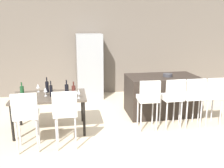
{
  "coord_description": "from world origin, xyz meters",
  "views": [
    {
      "loc": [
        -1.41,
        -4.64,
        2.14
      ],
      "look_at": [
        -0.55,
        0.42,
        0.85
      ],
      "focal_mm": 39.31,
      "sensor_mm": 36.0,
      "label": 1
    }
  ],
  "objects_px": {
    "bar_chair_left": "(148,97)",
    "dining_chair_far": "(65,110)",
    "dining_chair_near": "(26,112)",
    "wine_bottle_left": "(22,91)",
    "bar_chair_middle": "(173,96)",
    "wine_bottle_corner": "(51,91)",
    "bar_chair_right": "(193,95)",
    "kitchen_island": "(162,95)",
    "fruit_bowl": "(168,75)",
    "wine_glass_near": "(79,92)",
    "refrigerator": "(90,66)",
    "wine_bottle_end": "(67,90)",
    "wine_bottle_inner": "(47,87)",
    "wine_glass_right": "(45,90)",
    "wine_glass_middle": "(38,86)",
    "dining_table": "(49,99)",
    "wine_bottle_far": "(74,91)"
  },
  "relations": [
    {
      "from": "bar_chair_left",
      "to": "dining_chair_far",
      "type": "bearing_deg",
      "value": -163.08
    },
    {
      "from": "dining_chair_near",
      "to": "wine_bottle_left",
      "type": "height_order",
      "value": "dining_chair_near"
    },
    {
      "from": "bar_chair_middle",
      "to": "wine_bottle_corner",
      "type": "xyz_separation_m",
      "value": [
        -2.41,
        0.22,
        0.16
      ]
    },
    {
      "from": "bar_chair_right",
      "to": "wine_bottle_left",
      "type": "distance_m",
      "value": 3.41
    },
    {
      "from": "kitchen_island",
      "to": "fruit_bowl",
      "type": "distance_m",
      "value": 0.51
    },
    {
      "from": "dining_chair_far",
      "to": "bar_chair_left",
      "type": "bearing_deg",
      "value": 16.92
    },
    {
      "from": "wine_bottle_left",
      "to": "wine_glass_near",
      "type": "xyz_separation_m",
      "value": [
        1.07,
        -0.25,
        0.01
      ]
    },
    {
      "from": "bar_chair_right",
      "to": "refrigerator",
      "type": "bearing_deg",
      "value": 127.79
    },
    {
      "from": "wine_bottle_corner",
      "to": "wine_bottle_left",
      "type": "relative_size",
      "value": 1.07
    },
    {
      "from": "kitchen_island",
      "to": "wine_bottle_end",
      "type": "xyz_separation_m",
      "value": [
        -2.21,
        -0.66,
        0.4
      ]
    },
    {
      "from": "dining_chair_far",
      "to": "wine_bottle_inner",
      "type": "distance_m",
      "value": 1.11
    },
    {
      "from": "kitchen_island",
      "to": "wine_bottle_inner",
      "type": "distance_m",
      "value": 2.66
    },
    {
      "from": "bar_chair_middle",
      "to": "fruit_bowl",
      "type": "xyz_separation_m",
      "value": [
        0.19,
        0.79,
        0.26
      ]
    },
    {
      "from": "dining_chair_near",
      "to": "refrigerator",
      "type": "distance_m",
      "value": 3.26
    },
    {
      "from": "bar_chair_right",
      "to": "wine_glass_right",
      "type": "height_order",
      "value": "bar_chair_right"
    },
    {
      "from": "kitchen_island",
      "to": "bar_chair_middle",
      "type": "distance_m",
      "value": 0.89
    },
    {
      "from": "bar_chair_left",
      "to": "fruit_bowl",
      "type": "xyz_separation_m",
      "value": [
        0.71,
        0.79,
        0.26
      ]
    },
    {
      "from": "dining_chair_far",
      "to": "wine_bottle_end",
      "type": "distance_m",
      "value": 0.71
    },
    {
      "from": "wine_glass_right",
      "to": "wine_bottle_end",
      "type": "bearing_deg",
      "value": -11.38
    },
    {
      "from": "wine_bottle_end",
      "to": "wine_glass_near",
      "type": "height_order",
      "value": "wine_bottle_end"
    },
    {
      "from": "wine_bottle_inner",
      "to": "dining_chair_far",
      "type": "bearing_deg",
      "value": -70.1
    },
    {
      "from": "bar_chair_left",
      "to": "dining_chair_near",
      "type": "height_order",
      "value": "same"
    },
    {
      "from": "dining_chair_far",
      "to": "wine_glass_middle",
      "type": "xyz_separation_m",
      "value": [
        -0.56,
        1.09,
        0.17
      ]
    },
    {
      "from": "dining_chair_near",
      "to": "wine_glass_near",
      "type": "relative_size",
      "value": 6.03
    },
    {
      "from": "wine_bottle_inner",
      "to": "fruit_bowl",
      "type": "xyz_separation_m",
      "value": [
        2.71,
        0.24,
        0.09
      ]
    },
    {
      "from": "wine_bottle_end",
      "to": "wine_glass_near",
      "type": "relative_size",
      "value": 1.86
    },
    {
      "from": "dining_table",
      "to": "wine_glass_middle",
      "type": "xyz_separation_m",
      "value": [
        -0.24,
        0.3,
        0.19
      ]
    },
    {
      "from": "bar_chair_right",
      "to": "wine_glass_near",
      "type": "relative_size",
      "value": 6.03
    },
    {
      "from": "dining_chair_near",
      "to": "wine_bottle_left",
      "type": "relative_size",
      "value": 3.57
    },
    {
      "from": "bar_chair_left",
      "to": "wine_bottle_corner",
      "type": "bearing_deg",
      "value": 173.45
    },
    {
      "from": "bar_chair_middle",
      "to": "dining_table",
      "type": "xyz_separation_m",
      "value": [
        -2.46,
        0.3,
        -0.02
      ]
    },
    {
      "from": "bar_chair_right",
      "to": "dining_chair_near",
      "type": "xyz_separation_m",
      "value": [
        -3.22,
        -0.49,
        0.0
      ]
    },
    {
      "from": "bar_chair_left",
      "to": "bar_chair_middle",
      "type": "distance_m",
      "value": 0.52
    },
    {
      "from": "dining_table",
      "to": "wine_bottle_far",
      "type": "relative_size",
      "value": 4.92
    },
    {
      "from": "bar_chair_right",
      "to": "wine_bottle_far",
      "type": "bearing_deg",
      "value": 175.94
    },
    {
      "from": "dining_table",
      "to": "refrigerator",
      "type": "xyz_separation_m",
      "value": [
        0.97,
        2.19,
        0.25
      ]
    },
    {
      "from": "wine_bottle_far",
      "to": "wine_glass_near",
      "type": "height_order",
      "value": "wine_bottle_far"
    },
    {
      "from": "wine_bottle_inner",
      "to": "wine_glass_middle",
      "type": "relative_size",
      "value": 1.82
    },
    {
      "from": "wine_bottle_corner",
      "to": "wine_glass_right",
      "type": "height_order",
      "value": "wine_bottle_corner"
    },
    {
      "from": "wine_bottle_inner",
      "to": "wine_glass_near",
      "type": "height_order",
      "value": "wine_bottle_inner"
    },
    {
      "from": "kitchen_island",
      "to": "wine_glass_near",
      "type": "xyz_separation_m",
      "value": [
        -1.99,
        -0.83,
        0.4
      ]
    },
    {
      "from": "refrigerator",
      "to": "wine_bottle_left",
      "type": "bearing_deg",
      "value": -123.55
    },
    {
      "from": "dining_chair_far",
      "to": "wine_glass_middle",
      "type": "bearing_deg",
      "value": 117.38
    },
    {
      "from": "dining_chair_near",
      "to": "wine_bottle_end",
      "type": "relative_size",
      "value": 3.25
    },
    {
      "from": "dining_table",
      "to": "wine_glass_middle",
      "type": "distance_m",
      "value": 0.43
    },
    {
      "from": "wine_bottle_left",
      "to": "dining_table",
      "type": "bearing_deg",
      "value": 3.34
    },
    {
      "from": "bar_chair_middle",
      "to": "wine_bottle_inner",
      "type": "relative_size",
      "value": 3.32
    },
    {
      "from": "dining_chair_near",
      "to": "kitchen_island",
      "type": "bearing_deg",
      "value": 25.11
    },
    {
      "from": "dining_table",
      "to": "wine_glass_near",
      "type": "relative_size",
      "value": 8.22
    },
    {
      "from": "wine_bottle_left",
      "to": "fruit_bowl",
      "type": "height_order",
      "value": "wine_bottle_left"
    }
  ]
}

